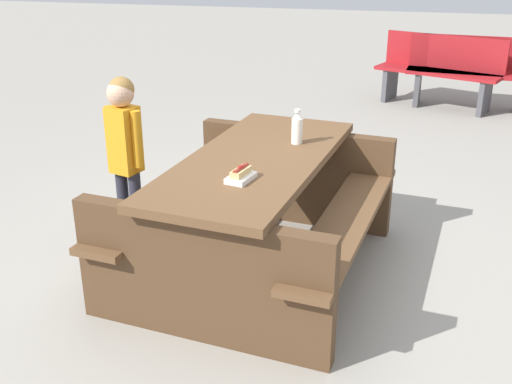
% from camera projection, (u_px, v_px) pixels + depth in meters
% --- Properties ---
extents(ground_plane, '(30.00, 30.00, 0.00)m').
position_uv_depth(ground_plane, '(256.00, 268.00, 3.91)').
color(ground_plane, gray).
rests_on(ground_plane, ground).
extents(picnic_table, '(1.96, 1.61, 0.75)m').
position_uv_depth(picnic_table, '(256.00, 204.00, 3.74)').
color(picnic_table, brown).
rests_on(picnic_table, ground).
extents(soda_bottle, '(0.07, 0.07, 0.22)m').
position_uv_depth(soda_bottle, '(297.00, 128.00, 3.82)').
color(soda_bottle, silver).
rests_on(soda_bottle, picnic_table).
extents(hotdog_tray, '(0.20, 0.15, 0.08)m').
position_uv_depth(hotdog_tray, '(241.00, 175.00, 3.26)').
color(hotdog_tray, white).
rests_on(hotdog_tray, picnic_table).
extents(child_in_coat, '(0.20, 0.27, 1.15)m').
position_uv_depth(child_in_coat, '(125.00, 140.00, 3.97)').
color(child_in_coat, '#262633').
rests_on(child_in_coat, ground).
extents(park_bench_near, '(0.92, 1.54, 0.85)m').
position_uv_depth(park_bench_near, '(440.00, 70.00, 7.49)').
color(park_bench_near, maroon).
rests_on(park_bench_near, ground).
extents(park_bench_mid, '(0.52, 1.53, 0.85)m').
position_uv_depth(park_bench_mid, '(471.00, 71.00, 7.43)').
color(park_bench_mid, maroon).
rests_on(park_bench_mid, ground).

